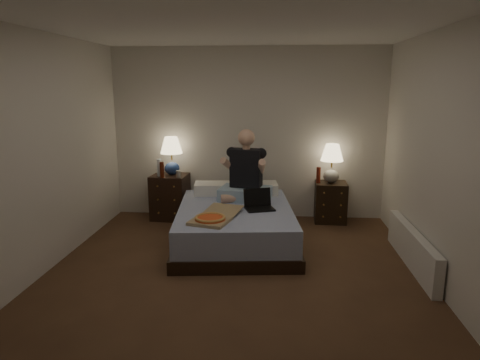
# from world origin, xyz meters

# --- Properties ---
(floor) EXTENTS (4.00, 4.50, 0.00)m
(floor) POSITION_xyz_m (0.00, 0.00, 0.00)
(floor) COLOR brown
(floor) RESTS_ON ground
(ceiling) EXTENTS (4.00, 4.50, 0.00)m
(ceiling) POSITION_xyz_m (0.00, 0.00, 2.50)
(ceiling) COLOR white
(ceiling) RESTS_ON ground
(wall_back) EXTENTS (4.00, 0.00, 2.50)m
(wall_back) POSITION_xyz_m (0.00, 2.25, 1.25)
(wall_back) COLOR silver
(wall_back) RESTS_ON ground
(wall_front) EXTENTS (4.00, 0.00, 2.50)m
(wall_front) POSITION_xyz_m (0.00, -2.25, 1.25)
(wall_front) COLOR silver
(wall_front) RESTS_ON ground
(wall_left) EXTENTS (0.00, 4.50, 2.50)m
(wall_left) POSITION_xyz_m (-2.00, 0.00, 1.25)
(wall_left) COLOR silver
(wall_left) RESTS_ON ground
(wall_right) EXTENTS (0.00, 4.50, 2.50)m
(wall_right) POSITION_xyz_m (2.00, 0.00, 1.25)
(wall_right) COLOR silver
(wall_right) RESTS_ON ground
(bed) EXTENTS (1.58, 1.99, 0.46)m
(bed) POSITION_xyz_m (-0.07, 1.05, 0.23)
(bed) COLOR #5569AA
(bed) RESTS_ON floor
(nightstand_left) EXTENTS (0.54, 0.50, 0.66)m
(nightstand_left) POSITION_xyz_m (-1.13, 2.01, 0.33)
(nightstand_left) COLOR black
(nightstand_left) RESTS_ON floor
(nightstand_right) EXTENTS (0.46, 0.42, 0.58)m
(nightstand_right) POSITION_xyz_m (1.23, 2.05, 0.29)
(nightstand_right) COLOR black
(nightstand_right) RESTS_ON floor
(lamp_left) EXTENTS (0.34, 0.34, 0.56)m
(lamp_left) POSITION_xyz_m (-1.10, 2.04, 0.94)
(lamp_left) COLOR navy
(lamp_left) RESTS_ON nightstand_left
(lamp_right) EXTENTS (0.41, 0.41, 0.56)m
(lamp_right) POSITION_xyz_m (1.22, 2.05, 0.86)
(lamp_right) COLOR gray
(lamp_right) RESTS_ON nightstand_right
(water_bottle) EXTENTS (0.07, 0.07, 0.25)m
(water_bottle) POSITION_xyz_m (-1.26, 1.93, 0.78)
(water_bottle) COLOR white
(water_bottle) RESTS_ON nightstand_left
(soda_can) EXTENTS (0.07, 0.07, 0.10)m
(soda_can) POSITION_xyz_m (-0.96, 1.85, 0.71)
(soda_can) COLOR #B0B1AC
(soda_can) RESTS_ON nightstand_left
(beer_bottle_left) EXTENTS (0.06, 0.06, 0.23)m
(beer_bottle_left) POSITION_xyz_m (-1.19, 1.81, 0.77)
(beer_bottle_left) COLOR #571C0C
(beer_bottle_left) RESTS_ON nightstand_left
(beer_bottle_right) EXTENTS (0.06, 0.06, 0.23)m
(beer_bottle_right) POSITION_xyz_m (1.03, 2.02, 0.69)
(beer_bottle_right) COLOR #621B0E
(beer_bottle_right) RESTS_ON nightstand_right
(person) EXTENTS (0.74, 0.62, 0.93)m
(person) POSITION_xyz_m (0.02, 1.45, 0.93)
(person) COLOR black
(person) RESTS_ON bed
(laptop) EXTENTS (0.41, 0.37, 0.24)m
(laptop) POSITION_xyz_m (0.24, 0.98, 0.58)
(laptop) COLOR black
(laptop) RESTS_ON bed
(pizza_box) EXTENTS (0.59, 0.84, 0.08)m
(pizza_box) POSITION_xyz_m (-0.29, 0.45, 0.50)
(pizza_box) COLOR tan
(pizza_box) RESTS_ON bed
(radiator) EXTENTS (0.10, 1.60, 0.40)m
(radiator) POSITION_xyz_m (1.93, 0.52, 0.20)
(radiator) COLOR silver
(radiator) RESTS_ON floor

